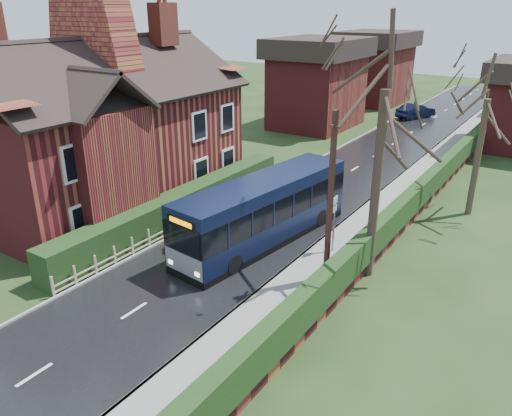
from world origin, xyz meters
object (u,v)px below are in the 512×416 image
Objects in this scene: brick_house at (103,125)px; bus at (264,212)px; car_silver at (238,210)px; car_green at (204,227)px; telegraph_pole at (330,200)px; bus_stop_sign at (334,216)px.

brick_house is 1.45× the size of bus.
car_silver is 2.57m from car_green.
car_silver is at bearing 160.14° from bus.
brick_house is at bearing 168.84° from car_green.
telegraph_pole is at bearing -34.87° from car_silver.
car_green is 6.06m from bus_stop_sign.
car_green is (-0.10, -2.57, -0.02)m from car_silver.
bus_stop_sign is (3.21, 0.62, 0.31)m from bus.
brick_house reaches higher than telegraph_pole.
car_green is 0.63× the size of telegraph_pole.
telegraph_pole is at bearing -7.70° from car_green.
bus_stop_sign is at bearing 102.29° from telegraph_pole.
car_green is at bearing -6.21° from brick_house.
bus is 1.48× the size of telegraph_pole.
car_silver is 7.47m from telegraph_pole.
bus_stop_sign is (12.73, 1.22, -2.59)m from brick_house.
brick_house is 3.83× the size of car_silver.
bus_stop_sign is at bearing -16.24° from car_silver.
bus_stop_sign is at bearing 14.70° from car_green.
car_silver is at bearing 82.82° from car_green.
bus is 3.70× the size of bus_stop_sign.
bus is 2.71m from car_silver.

